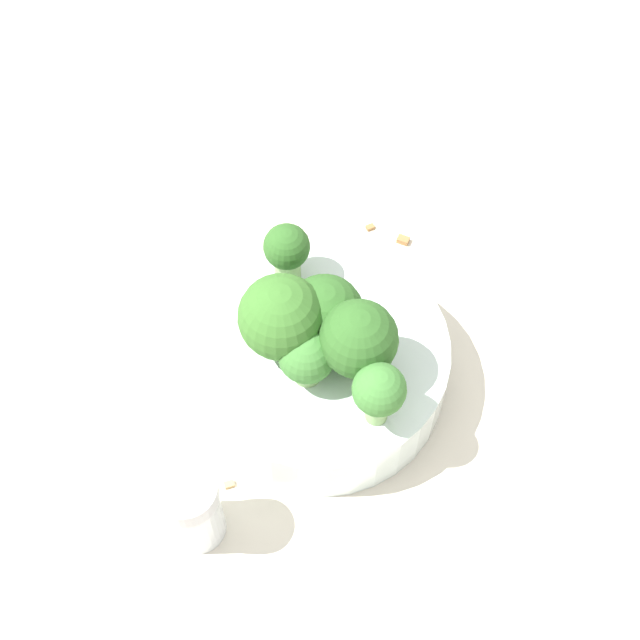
# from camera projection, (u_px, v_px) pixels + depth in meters

# --- Properties ---
(ground_plane) EXTENTS (3.00, 3.00, 0.00)m
(ground_plane) POSITION_uv_depth(u_px,v_px,m) (320.00, 381.00, 0.67)
(ground_plane) COLOR beige
(bowl) EXTENTS (0.18, 0.18, 0.05)m
(bowl) POSITION_uv_depth(u_px,v_px,m) (320.00, 364.00, 0.64)
(bowl) COLOR silver
(bowl) RESTS_ON ground_plane
(broccoli_floret_0) EXTENTS (0.05, 0.05, 0.06)m
(broccoli_floret_0) POSITION_uv_depth(u_px,v_px,m) (330.00, 316.00, 0.60)
(broccoli_floret_0) COLOR #8EB770
(broccoli_floret_0) RESTS_ON bowl
(broccoli_floret_1) EXTENTS (0.06, 0.06, 0.07)m
(broccoli_floret_1) POSITION_uv_depth(u_px,v_px,m) (282.00, 318.00, 0.59)
(broccoli_floret_1) COLOR #84AD66
(broccoli_floret_1) RESTS_ON bowl
(broccoli_floret_2) EXTENTS (0.04, 0.04, 0.05)m
(broccoli_floret_2) POSITION_uv_depth(u_px,v_px,m) (310.00, 358.00, 0.59)
(broccoli_floret_2) COLOR #84AD66
(broccoli_floret_2) RESTS_ON bowl
(broccoli_floret_3) EXTENTS (0.03, 0.03, 0.05)m
(broccoli_floret_3) POSITION_uv_depth(u_px,v_px,m) (287.00, 250.00, 0.63)
(broccoli_floret_3) COLOR #84AD66
(broccoli_floret_3) RESTS_ON bowl
(broccoli_floret_4) EXTENTS (0.05, 0.05, 0.07)m
(broccoli_floret_4) POSITION_uv_depth(u_px,v_px,m) (359.00, 340.00, 0.58)
(broccoli_floret_4) COLOR #8EB770
(broccoli_floret_4) RESTS_ON bowl
(broccoli_floret_5) EXTENTS (0.04, 0.04, 0.06)m
(broccoli_floret_5) POSITION_uv_depth(u_px,v_px,m) (379.00, 392.00, 0.57)
(broccoli_floret_5) COLOR #84AD66
(broccoli_floret_5) RESTS_ON bowl
(pepper_shaker) EXTENTS (0.04, 0.04, 0.07)m
(pepper_shaker) POSITION_uv_depth(u_px,v_px,m) (193.00, 509.00, 0.58)
(pepper_shaker) COLOR silver
(pepper_shaker) RESTS_ON ground_plane
(almond_crumb_0) EXTENTS (0.01, 0.01, 0.01)m
(almond_crumb_0) POSITION_uv_depth(u_px,v_px,m) (370.00, 226.00, 0.74)
(almond_crumb_0) COLOR olive
(almond_crumb_0) RESTS_ON ground_plane
(almond_crumb_1) EXTENTS (0.01, 0.01, 0.01)m
(almond_crumb_1) POSITION_uv_depth(u_px,v_px,m) (229.00, 484.00, 0.62)
(almond_crumb_1) COLOR tan
(almond_crumb_1) RESTS_ON ground_plane
(almond_crumb_2) EXTENTS (0.01, 0.01, 0.01)m
(almond_crumb_2) POSITION_uv_depth(u_px,v_px,m) (427.00, 302.00, 0.70)
(almond_crumb_2) COLOR #AD7F4C
(almond_crumb_2) RESTS_ON ground_plane
(almond_crumb_3) EXTENTS (0.01, 0.01, 0.01)m
(almond_crumb_3) POSITION_uv_depth(u_px,v_px,m) (403.00, 238.00, 0.73)
(almond_crumb_3) COLOR olive
(almond_crumb_3) RESTS_ON ground_plane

